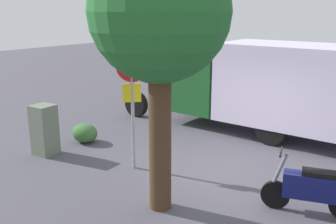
{
  "coord_description": "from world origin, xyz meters",
  "views": [
    {
      "loc": [
        -4.31,
        7.73,
        3.82
      ],
      "look_at": [
        1.22,
        0.42,
        1.39
      ],
      "focal_mm": 41.74,
      "sensor_mm": 36.0,
      "label": 1
    }
  ],
  "objects_px": {
    "box_truck_near": "(268,84)",
    "stop_sign": "(132,91)",
    "motorcycle": "(312,188)",
    "street_tree": "(159,16)",
    "utility_cabinet": "(44,130)"
  },
  "relations": [
    {
      "from": "motorcycle",
      "to": "stop_sign",
      "type": "height_order",
      "value": "stop_sign"
    },
    {
      "from": "box_truck_near",
      "to": "utility_cabinet",
      "type": "xyz_separation_m",
      "value": [
        3.99,
        5.31,
        -0.9
      ]
    },
    {
      "from": "box_truck_near",
      "to": "motorcycle",
      "type": "relative_size",
      "value": 4.74
    },
    {
      "from": "street_tree",
      "to": "motorcycle",
      "type": "bearing_deg",
      "value": -147.79
    },
    {
      "from": "stop_sign",
      "to": "utility_cabinet",
      "type": "relative_size",
      "value": 2.16
    },
    {
      "from": "box_truck_near",
      "to": "stop_sign",
      "type": "relative_size",
      "value": 2.85
    },
    {
      "from": "stop_sign",
      "to": "motorcycle",
      "type": "bearing_deg",
      "value": -174.52
    },
    {
      "from": "stop_sign",
      "to": "utility_cabinet",
      "type": "distance_m",
      "value": 2.95
    },
    {
      "from": "box_truck_near",
      "to": "utility_cabinet",
      "type": "bearing_deg",
      "value": 52.82
    },
    {
      "from": "box_truck_near",
      "to": "stop_sign",
      "type": "distance_m",
      "value": 4.85
    },
    {
      "from": "box_truck_near",
      "to": "motorcycle",
      "type": "height_order",
      "value": "box_truck_near"
    },
    {
      "from": "box_truck_near",
      "to": "motorcycle",
      "type": "xyz_separation_m",
      "value": [
        -2.76,
        4.21,
        -1.06
      ]
    },
    {
      "from": "box_truck_near",
      "to": "motorcycle",
      "type": "distance_m",
      "value": 5.15
    },
    {
      "from": "street_tree",
      "to": "box_truck_near",
      "type": "bearing_deg",
      "value": -86.9
    },
    {
      "from": "box_truck_near",
      "to": "street_tree",
      "type": "height_order",
      "value": "street_tree"
    }
  ]
}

